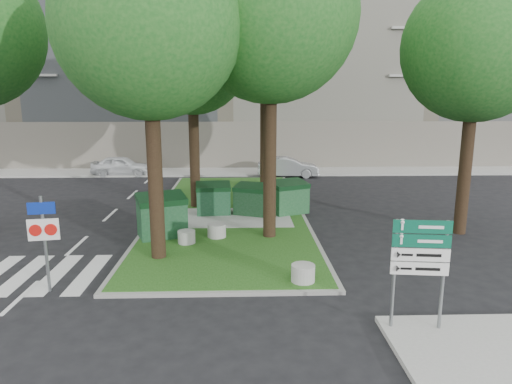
{
  "coord_description": "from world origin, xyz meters",
  "views": [
    {
      "loc": [
        1.04,
        -10.78,
        4.95
      ],
      "look_at": [
        1.48,
        3.05,
        2.0
      ],
      "focal_mm": 32.0,
      "sensor_mm": 36.0,
      "label": 1
    }
  ],
  "objects_px": {
    "tree_street_right": "(480,33)",
    "bollard_right": "(303,273)",
    "tree_median_far": "(267,23)",
    "dumpster_c": "(252,200)",
    "directional_sign": "(420,257)",
    "car_white": "(121,166)",
    "bollard_left": "(187,237)",
    "tree_median_mid": "(194,45)",
    "traffic_sign_pole": "(44,231)",
    "dumpster_a": "(162,216)",
    "dumpster_d": "(289,197)",
    "litter_bin": "(272,189)",
    "car_silver": "(288,167)",
    "tree_median_near_left": "(151,7)",
    "bollard_mid": "(217,230)",
    "dumpster_b": "(213,199)"
  },
  "relations": [
    {
      "from": "tree_street_right",
      "to": "bollard_right",
      "type": "relative_size",
      "value": 15.94
    },
    {
      "from": "tree_median_far",
      "to": "dumpster_c",
      "type": "height_order",
      "value": "tree_median_far"
    },
    {
      "from": "dumpster_c",
      "to": "directional_sign",
      "type": "distance_m",
      "value": 10.07
    },
    {
      "from": "car_white",
      "to": "bollard_left",
      "type": "bearing_deg",
      "value": -157.21
    },
    {
      "from": "tree_median_mid",
      "to": "traffic_sign_pole",
      "type": "xyz_separation_m",
      "value": [
        -3.01,
        -8.71,
        -5.37
      ]
    },
    {
      "from": "dumpster_a",
      "to": "dumpster_c",
      "type": "bearing_deg",
      "value": 20.81
    },
    {
      "from": "dumpster_d",
      "to": "directional_sign",
      "type": "xyz_separation_m",
      "value": [
        1.7,
        -9.68,
        0.9
      ]
    },
    {
      "from": "bollard_left",
      "to": "dumpster_c",
      "type": "bearing_deg",
      "value": 58.34
    },
    {
      "from": "tree_median_mid",
      "to": "litter_bin",
      "type": "bearing_deg",
      "value": 24.56
    },
    {
      "from": "bollard_left",
      "to": "car_white",
      "type": "xyz_separation_m",
      "value": [
        -5.66,
        13.86,
        0.29
      ]
    },
    {
      "from": "directional_sign",
      "to": "tree_median_mid",
      "type": "bearing_deg",
      "value": 123.61
    },
    {
      "from": "tree_street_right",
      "to": "litter_bin",
      "type": "xyz_separation_m",
      "value": [
        -6.59,
        5.56,
        -6.47
      ]
    },
    {
      "from": "car_silver",
      "to": "tree_median_far",
      "type": "bearing_deg",
      "value": 163.45
    },
    {
      "from": "dumpster_c",
      "to": "traffic_sign_pole",
      "type": "height_order",
      "value": "traffic_sign_pole"
    },
    {
      "from": "tree_median_near_left",
      "to": "bollard_mid",
      "type": "bearing_deg",
      "value": 50.1
    },
    {
      "from": "tree_median_mid",
      "to": "dumpster_d",
      "type": "relative_size",
      "value": 5.59
    },
    {
      "from": "bollard_mid",
      "to": "traffic_sign_pole",
      "type": "xyz_separation_m",
      "value": [
        -4.09,
        -4.09,
        1.26
      ]
    },
    {
      "from": "tree_median_near_left",
      "to": "tree_median_far",
      "type": "distance_m",
      "value": 10.24
    },
    {
      "from": "dumpster_a",
      "to": "bollard_right",
      "type": "bearing_deg",
      "value": -64.4
    },
    {
      "from": "tree_median_far",
      "to": "directional_sign",
      "type": "distance_m",
      "value": 15.73
    },
    {
      "from": "tree_median_far",
      "to": "car_silver",
      "type": "bearing_deg",
      "value": 71.47
    },
    {
      "from": "dumpster_c",
      "to": "traffic_sign_pole",
      "type": "distance_m",
      "value": 8.99
    },
    {
      "from": "litter_bin",
      "to": "car_white",
      "type": "bearing_deg",
      "value": 141.82
    },
    {
      "from": "bollard_mid",
      "to": "car_silver",
      "type": "height_order",
      "value": "car_silver"
    },
    {
      "from": "tree_median_mid",
      "to": "car_silver",
      "type": "relative_size",
      "value": 2.69
    },
    {
      "from": "bollard_right",
      "to": "tree_street_right",
      "type": "bearing_deg",
      "value": 35.29
    },
    {
      "from": "bollard_left",
      "to": "bollard_right",
      "type": "distance_m",
      "value": 4.78
    },
    {
      "from": "dumpster_d",
      "to": "car_silver",
      "type": "height_order",
      "value": "dumpster_d"
    },
    {
      "from": "bollard_right",
      "to": "bollard_mid",
      "type": "bearing_deg",
      "value": 122.21
    },
    {
      "from": "car_white",
      "to": "tree_median_far",
      "type": "bearing_deg",
      "value": -122.06
    },
    {
      "from": "tree_median_near_left",
      "to": "dumpster_b",
      "type": "xyz_separation_m",
      "value": [
        1.28,
        5.08,
        -6.57
      ]
    },
    {
      "from": "tree_median_near_left",
      "to": "dumpster_a",
      "type": "bearing_deg",
      "value": 98.92
    },
    {
      "from": "bollard_left",
      "to": "traffic_sign_pole",
      "type": "xyz_separation_m",
      "value": [
        -3.12,
        -3.46,
        1.28
      ]
    },
    {
      "from": "tree_median_far",
      "to": "car_silver",
      "type": "xyz_separation_m",
      "value": [
        1.6,
        4.77,
        -7.71
      ]
    },
    {
      "from": "tree_median_near_left",
      "to": "dumpster_b",
      "type": "relative_size",
      "value": 7.06
    },
    {
      "from": "tree_median_mid",
      "to": "dumpster_a",
      "type": "distance_m",
      "value": 7.62
    },
    {
      "from": "tree_median_mid",
      "to": "car_silver",
      "type": "height_order",
      "value": "tree_median_mid"
    },
    {
      "from": "dumpster_a",
      "to": "directional_sign",
      "type": "relative_size",
      "value": 0.82
    },
    {
      "from": "bollard_mid",
      "to": "traffic_sign_pole",
      "type": "height_order",
      "value": "traffic_sign_pole"
    },
    {
      "from": "car_white",
      "to": "car_silver",
      "type": "xyz_separation_m",
      "value": [
        10.35,
        -0.83,
        -0.01
      ]
    },
    {
      "from": "litter_bin",
      "to": "car_white",
      "type": "xyz_separation_m",
      "value": [
        -8.96,
        7.05,
        0.11
      ]
    },
    {
      "from": "directional_sign",
      "to": "car_silver",
      "type": "bearing_deg",
      "value": 99.17
    },
    {
      "from": "tree_median_far",
      "to": "dumpster_a",
      "type": "distance_m",
      "value": 11.29
    },
    {
      "from": "dumpster_c",
      "to": "car_silver",
      "type": "distance_m",
      "value": 9.65
    },
    {
      "from": "car_silver",
      "to": "bollard_mid",
      "type": "bearing_deg",
      "value": 165.25
    },
    {
      "from": "bollard_right",
      "to": "directional_sign",
      "type": "distance_m",
      "value": 3.5
    },
    {
      "from": "tree_median_far",
      "to": "dumpster_c",
      "type": "distance_m",
      "value": 8.89
    },
    {
      "from": "bollard_left",
      "to": "dumpster_d",
      "type": "bearing_deg",
      "value": 45.46
    },
    {
      "from": "tree_street_right",
      "to": "bollard_right",
      "type": "distance_m",
      "value": 10.31
    },
    {
      "from": "tree_median_near_left",
      "to": "car_white",
      "type": "height_order",
      "value": "tree_median_near_left"
    }
  ]
}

